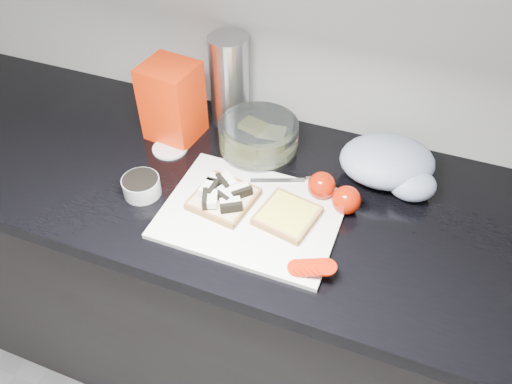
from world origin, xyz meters
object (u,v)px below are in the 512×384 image
cutting_board (251,214)px  bread_bag (172,101)px  glass_bowl (258,138)px  steel_canister (229,81)px

cutting_board → bread_bag: size_ratio=1.91×
glass_bowl → cutting_board: bearing=-73.0°
cutting_board → steel_canister: size_ratio=1.59×
bread_bag → steel_canister: bearing=51.4°
cutting_board → bread_bag: (-0.31, 0.22, 0.10)m
cutting_board → glass_bowl: 0.24m
glass_bowl → bread_bag: 0.25m
bread_bag → cutting_board: bearing=-28.6°
steel_canister → bread_bag: bearing=-135.2°
glass_bowl → steel_canister: 0.18m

